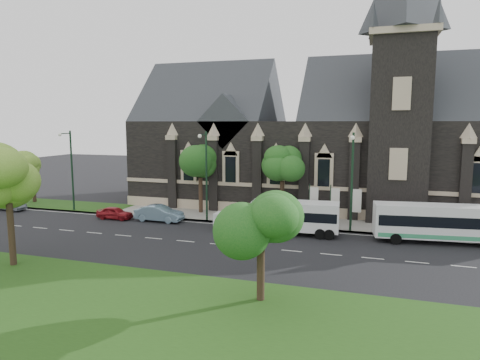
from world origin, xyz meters
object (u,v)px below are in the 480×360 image
at_px(tree_walk_right, 285,163).
at_px(street_lamp_near, 352,176).
at_px(car_far_grey, 10,204).
at_px(tree_park_east, 265,219).
at_px(tree_walk_far, 35,166).
at_px(shuttle_bus, 295,215).
at_px(sedan, 159,213).
at_px(street_lamp_mid, 206,171).
at_px(banner_flag_center, 333,202).
at_px(banner_flag_left, 312,201).
at_px(car_far_red, 115,213).
at_px(tree_park_near, 12,173).
at_px(street_lamp_far, 71,166).
at_px(tour_coach, 443,222).
at_px(tree_walk_left, 203,161).
at_px(banner_flag_right, 355,203).
at_px(box_trailer, 226,220).

height_order(tree_walk_right, street_lamp_near, street_lamp_near).
xyz_separation_m(street_lamp_near, car_far_grey, (-37.35, -1.46, -4.46)).
bearing_deg(street_lamp_near, tree_park_east, -103.11).
distance_m(tree_walk_far, street_lamp_near, 37.95).
height_order(shuttle_bus, sedan, shuttle_bus).
xyz_separation_m(street_lamp_mid, banner_flag_center, (12.29, 1.91, -2.73)).
distance_m(tree_park_east, banner_flag_center, 18.58).
relative_size(banner_flag_left, car_far_grey, 1.00).
bearing_deg(car_far_red, street_lamp_mid, -80.04).
bearing_deg(tree_park_near, street_lamp_near, 36.08).
bearing_deg(tree_walk_far, tree_walk_right, 0.99).
bearing_deg(street_lamp_far, tour_coach, -1.84).
distance_m(tree_park_east, tour_coach, 19.14).
height_order(tree_walk_right, banner_flag_left, tree_walk_right).
xyz_separation_m(tree_walk_left, car_far_grey, (-21.56, -5.07, -5.08)).
bearing_deg(street_lamp_mid, car_far_red, -169.64).
relative_size(tree_walk_left, banner_flag_left, 1.91).
height_order(tree_park_near, tour_coach, tree_park_near).
height_order(street_lamp_mid, street_lamp_far, same).
distance_m(tree_park_near, sedan, 16.00).
xyz_separation_m(banner_flag_center, sedan, (-16.87, -3.13, -1.57)).
bearing_deg(tree_walk_far, street_lamp_mid, -7.37).
bearing_deg(tree_walk_far, car_far_red, -18.47).
bearing_deg(tree_park_east, street_lamp_far, 147.90).
xyz_separation_m(street_lamp_far, banner_flag_center, (28.29, 1.91, -2.73)).
distance_m(tree_park_near, tree_walk_left, 20.38).
relative_size(banner_flag_left, car_far_red, 1.06).
height_order(tree_park_east, street_lamp_mid, street_lamp_mid).
bearing_deg(tree_walk_right, street_lamp_mid, -153.35).
xyz_separation_m(street_lamp_near, banner_flag_right, (0.29, 1.91, -2.73)).
bearing_deg(shuttle_bus, sedan, 173.18).
bearing_deg(tree_park_near, banner_flag_center, 41.54).
height_order(tour_coach, car_far_red, tour_coach).
relative_size(tree_walk_far, street_lamp_far, 0.70).
bearing_deg(sedan, banner_flag_center, -79.13).
xyz_separation_m(shuttle_bus, car_far_grey, (-32.71, 0.58, -1.03)).
relative_size(tree_walk_left, sedan, 1.55).
distance_m(tree_park_east, banner_flag_left, 18.46).
xyz_separation_m(banner_flag_center, banner_flag_right, (2.00, 0.00, 0.00)).
xyz_separation_m(street_lamp_near, shuttle_bus, (-4.64, -2.04, -3.42)).
bearing_deg(car_far_red, banner_flag_center, -80.91).
xyz_separation_m(tree_park_near, car_far_red, (-1.66, 14.14, -5.78)).
height_order(tree_walk_right, sedan, tree_walk_right).
bearing_deg(box_trailer, street_lamp_far, 173.67).
bearing_deg(sedan, tree_park_east, -135.47).
xyz_separation_m(tree_walk_far, banner_flag_right, (38.11, -1.18, -2.24)).
bearing_deg(shuttle_bus, tree_walk_right, 107.28).
distance_m(banner_flag_center, car_far_red, 22.09).
height_order(shuttle_bus, car_far_red, shuttle_bus).
height_order(street_lamp_far, sedan, street_lamp_far).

